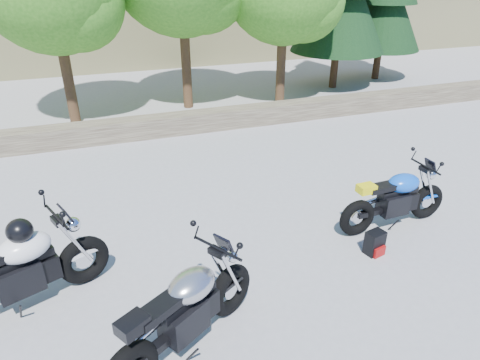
% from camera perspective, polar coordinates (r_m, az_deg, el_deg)
% --- Properties ---
extents(ground, '(90.00, 90.00, 0.00)m').
position_cam_1_polar(ground, '(6.70, 1.20, -9.69)').
color(ground, gray).
rests_on(ground, ground).
extents(stone_wall, '(22.00, 0.55, 0.50)m').
position_cam_1_polar(stone_wall, '(11.33, -8.51, 7.43)').
color(stone_wall, '#473B2F').
rests_on(stone_wall, ground).
extents(silver_bike, '(2.00, 1.33, 1.13)m').
position_cam_1_polar(silver_bike, '(5.00, -7.24, -17.11)').
color(silver_bike, black).
rests_on(silver_bike, ground).
extents(white_bike, '(2.21, 1.09, 1.29)m').
position_cam_1_polar(white_bike, '(6.05, -27.61, -10.51)').
color(white_bike, black).
rests_on(white_bike, ground).
extents(blue_bike, '(2.07, 0.66, 1.04)m').
position_cam_1_polar(blue_bike, '(7.53, 20.01, -2.46)').
color(blue_bike, black).
rests_on(blue_bike, ground).
extents(backpack, '(0.32, 0.29, 0.38)m').
position_cam_1_polar(backpack, '(6.91, 17.54, -8.02)').
color(backpack, black).
rests_on(backpack, ground).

